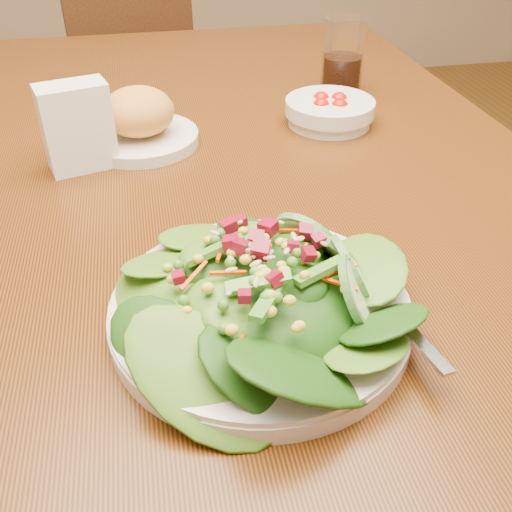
{
  "coord_description": "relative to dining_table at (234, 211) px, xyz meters",
  "views": [
    {
      "loc": [
        -0.12,
        -0.77,
        1.12
      ],
      "look_at": [
        -0.03,
        -0.34,
        0.81
      ],
      "focal_mm": 40.0,
      "sensor_mm": 36.0,
      "label": 1
    }
  ],
  "objects": [
    {
      "name": "tomato_bowl",
      "position": [
        0.17,
        0.08,
        0.12
      ],
      "size": [
        0.14,
        0.14,
        0.05
      ],
      "color": "silver",
      "rests_on": "dining_table"
    },
    {
      "name": "bread_plate",
      "position": [
        -0.13,
        0.06,
        0.14
      ],
      "size": [
        0.17,
        0.17,
        0.09
      ],
      "color": "silver",
      "rests_on": "dining_table"
    },
    {
      "name": "dining_table",
      "position": [
        0.0,
        0.0,
        0.0
      ],
      "size": [
        0.9,
        1.4,
        0.75
      ],
      "color": "#60310D",
      "rests_on": "ground_plane"
    },
    {
      "name": "chair_far",
      "position": [
        -0.16,
        1.11,
        -0.21
      ],
      "size": [
        0.46,
        0.46,
        0.83
      ],
      "rotation": [
        0.0,
        0.0,
        3.36
      ],
      "color": "#492813",
      "rests_on": "ground_plane"
    },
    {
      "name": "napkin_holder",
      "position": [
        -0.21,
        -0.0,
        0.16
      ],
      "size": [
        0.1,
        0.07,
        0.12
      ],
      "rotation": [
        0.0,
        0.0,
        0.27
      ],
      "color": "white",
      "rests_on": "dining_table"
    },
    {
      "name": "ground_plane",
      "position": [
        0.0,
        0.0,
        -0.65
      ],
      "size": [
        5.0,
        5.0,
        0.0
      ],
      "primitive_type": "plane",
      "color": "brown"
    },
    {
      "name": "salad_plate",
      "position": [
        -0.02,
        -0.36,
        0.13
      ],
      "size": [
        0.29,
        0.29,
        0.08
      ],
      "rotation": [
        0.0,
        0.0,
        -0.25
      ],
      "color": "silver",
      "rests_on": "dining_table"
    },
    {
      "name": "drinking_glass",
      "position": [
        0.24,
        0.22,
        0.16
      ],
      "size": [
        0.07,
        0.07,
        0.13
      ],
      "color": "silver",
      "rests_on": "dining_table"
    }
  ]
}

